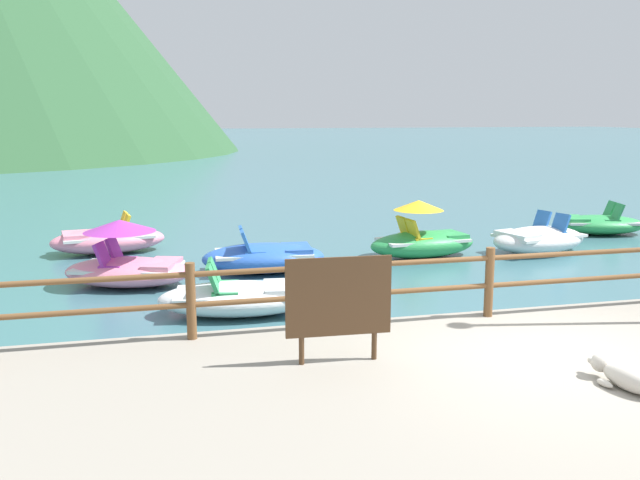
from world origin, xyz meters
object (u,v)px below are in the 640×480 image
dog_resting (624,376)px  pedal_boat_5 (423,239)px  pedal_boat_2 (239,297)px  pedal_boat_0 (264,257)px  sign_board (339,298)px  pedal_boat_6 (127,264)px  pedal_boat_3 (598,224)px  pedal_boat_7 (108,240)px  pedal_boat_1 (538,239)px

dog_resting → pedal_boat_5: 8.31m
pedal_boat_2 → pedal_boat_0: bearing=72.9°
pedal_boat_5 → sign_board: bearing=-119.1°
pedal_boat_0 → pedal_boat_6: 2.65m
sign_board → pedal_boat_6: bearing=112.8°
pedal_boat_3 → pedal_boat_7: pedal_boat_7 is taller
pedal_boat_0 → pedal_boat_3: pedal_boat_0 is taller
pedal_boat_3 → pedal_boat_6: bearing=-167.1°
dog_resting → pedal_boat_2: pedal_boat_2 is taller
pedal_boat_2 → pedal_boat_5: 5.62m
pedal_boat_6 → pedal_boat_7: bearing=99.2°
sign_board → pedal_boat_1: size_ratio=0.44×
sign_board → pedal_boat_3: sign_board is taller
pedal_boat_5 → pedal_boat_6: pedal_boat_5 is taller
pedal_boat_3 → pedal_boat_6: 12.14m
pedal_boat_2 → pedal_boat_5: (4.47, 3.40, 0.14)m
pedal_boat_6 → dog_resting: bearing=-55.0°
pedal_boat_6 → pedal_boat_7: size_ratio=0.99×
sign_board → pedal_boat_3: 12.69m
pedal_boat_1 → pedal_boat_7: size_ratio=1.00×
pedal_boat_1 → pedal_boat_5: pedal_boat_5 is taller
sign_board → pedal_boat_5: bearing=60.9°
sign_board → pedal_boat_0: 6.28m
dog_resting → pedal_boat_3: bearing=55.3°
dog_resting → pedal_boat_6: size_ratio=0.41×
dog_resting → pedal_boat_1: 8.98m
pedal_boat_2 → pedal_boat_1: bearing=24.1°
pedal_boat_5 → pedal_boat_7: bearing=162.3°
pedal_boat_3 → pedal_boat_5: bearing=-163.7°
dog_resting → pedal_boat_1: size_ratio=0.40×
pedal_boat_2 → pedal_boat_3: (10.08, 5.04, -0.01)m
pedal_boat_5 → pedal_boat_7: pedal_boat_5 is taller
sign_board → pedal_boat_1: bearing=45.5°
sign_board → pedal_boat_1: 9.37m
pedal_boat_5 → pedal_boat_3: bearing=16.3°
pedal_boat_2 → dog_resting: bearing=-55.9°
pedal_boat_6 → pedal_boat_7: (-0.52, 3.21, -0.11)m
pedal_boat_3 → pedal_boat_6: (-11.83, -2.70, 0.15)m
pedal_boat_7 → pedal_boat_2: bearing=-67.7°
pedal_boat_0 → pedal_boat_5: pedal_boat_5 is taller
pedal_boat_0 → pedal_boat_5: size_ratio=0.99×
pedal_boat_5 → pedal_boat_7: size_ratio=0.95×
dog_resting → pedal_boat_5: size_ratio=0.42×
pedal_boat_5 → pedal_boat_6: 6.31m
pedal_boat_2 → pedal_boat_7: pedal_boat_7 is taller
pedal_boat_1 → pedal_boat_6: (-8.97, -0.89, 0.10)m
pedal_boat_2 → pedal_boat_5: bearing=37.2°
pedal_boat_5 → pedal_boat_6: (-6.22, -1.06, -0.00)m
dog_resting → pedal_boat_0: 7.99m
pedal_boat_1 → pedal_boat_6: pedal_boat_6 is taller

